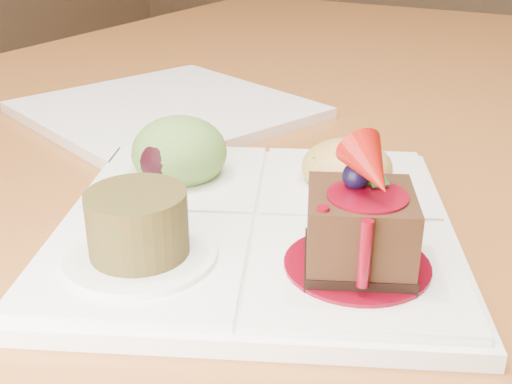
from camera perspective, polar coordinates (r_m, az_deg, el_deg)
The scene contains 3 objects.
dining_table at distance 0.74m, azimuth -2.12°, elevation 1.42°, with size 1.00×1.80×0.75m.
sampler_plate at distance 0.47m, azimuth -0.25°, elevation -1.25°, with size 0.37×0.37×0.11m.
second_plate at distance 0.74m, azimuth -8.00°, elevation 7.25°, with size 0.27×0.27×0.01m, color white.
Camera 1 is at (0.36, -0.58, 0.97)m, focal length 45.00 mm.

